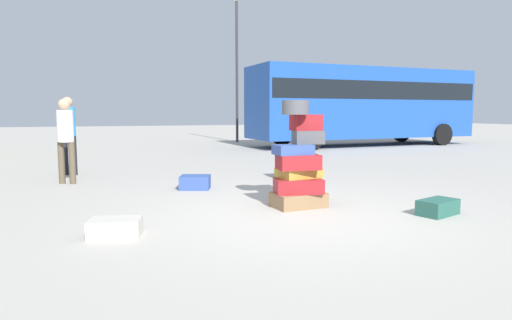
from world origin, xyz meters
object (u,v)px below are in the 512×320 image
(suitcase_navy_right_side, at_px, (195,182))
(suitcase_teal_white_trunk, at_px, (438,207))
(suitcase_cream_foreground_far, at_px, (115,228))
(suitcase_slate_left_side, at_px, (287,166))
(parked_bus, at_px, (363,101))
(person_bearded_onlooker, at_px, (68,128))
(lamp_post, at_px, (237,47))
(suitcase_tower, at_px, (299,165))
(person_tourist_with_camera, at_px, (65,133))

(suitcase_navy_right_side, distance_m, suitcase_teal_white_trunk, 4.13)
(suitcase_cream_foreground_far, height_order, suitcase_slate_left_side, suitcase_slate_left_side)
(suitcase_navy_right_side, bearing_deg, parked_bus, 62.65)
(person_bearded_onlooker, bearing_deg, suitcase_slate_left_side, 4.67)
(suitcase_teal_white_trunk, relative_size, person_bearded_onlooker, 0.33)
(suitcase_navy_right_side, distance_m, parked_bus, 12.08)
(suitcase_navy_right_side, relative_size, person_bearded_onlooker, 0.31)
(suitcase_cream_foreground_far, relative_size, lamp_post, 0.08)
(parked_bus, bearing_deg, suitcase_tower, -129.98)
(suitcase_teal_white_trunk, relative_size, parked_bus, 0.06)
(suitcase_tower, relative_size, parked_bus, 0.16)
(suitcase_cream_foreground_far, xyz_separation_m, parked_bus, (10.05, 11.06, 1.73))
(suitcase_slate_left_side, distance_m, person_bearded_onlooker, 4.90)
(suitcase_cream_foreground_far, relative_size, suitcase_slate_left_side, 0.99)
(person_tourist_with_camera, bearing_deg, lamp_post, 82.63)
(suitcase_slate_left_side, height_order, parked_bus, parked_bus)
(suitcase_tower, distance_m, parked_bus, 12.73)
(suitcase_tower, xyz_separation_m, person_tourist_with_camera, (-3.44, 3.35, 0.37))
(suitcase_cream_foreground_far, relative_size, suitcase_teal_white_trunk, 0.99)
(suitcase_tower, bearing_deg, lamp_post, 77.77)
(suitcase_teal_white_trunk, bearing_deg, person_bearded_onlooker, 112.04)
(suitcase_navy_right_side, distance_m, person_bearded_onlooker, 3.67)
(suitcase_cream_foreground_far, xyz_separation_m, person_tourist_with_camera, (-0.83, 4.15, 0.89))
(suitcase_teal_white_trunk, xyz_separation_m, lamp_post, (1.41, 14.91, 4.21))
(parked_bus, bearing_deg, suitcase_navy_right_side, -140.16)
(suitcase_teal_white_trunk, height_order, person_tourist_with_camera, person_tourist_with_camera)
(suitcase_slate_left_side, bearing_deg, suitcase_cream_foreground_far, -134.25)
(suitcase_slate_left_side, relative_size, lamp_post, 0.09)
(suitcase_slate_left_side, xyz_separation_m, parked_bus, (6.60, 7.75, 1.55))
(suitcase_slate_left_side, xyz_separation_m, lamp_post, (2.16, 11.31, 4.03))
(suitcase_navy_right_side, xyz_separation_m, suitcase_slate_left_side, (2.02, 0.55, 0.16))
(suitcase_tower, height_order, suitcase_navy_right_side, suitcase_tower)
(lamp_post, bearing_deg, suitcase_tower, -102.23)
(suitcase_tower, xyz_separation_m, suitcase_cream_foreground_far, (-2.61, -0.80, -0.52))
(person_bearded_onlooker, height_order, parked_bus, parked_bus)
(suitcase_navy_right_side, xyz_separation_m, parked_bus, (8.62, 8.30, 1.71))
(suitcase_navy_right_side, height_order, suitcase_teal_white_trunk, suitcase_navy_right_side)
(person_tourist_with_camera, bearing_deg, person_bearded_onlooker, 116.41)
(parked_bus, bearing_deg, suitcase_teal_white_trunk, -121.32)
(suitcase_cream_foreground_far, bearing_deg, person_bearded_onlooker, 111.79)
(suitcase_slate_left_side, bearing_deg, person_tourist_with_camera, 170.86)
(suitcase_tower, distance_m, person_tourist_with_camera, 4.82)
(parked_bus, xyz_separation_m, lamp_post, (-4.44, 3.56, 2.48))
(parked_bus, distance_m, lamp_post, 6.21)
(suitcase_navy_right_side, height_order, parked_bus, parked_bus)
(suitcase_slate_left_side, bearing_deg, parked_bus, 51.50)
(suitcase_navy_right_side, bearing_deg, lamp_post, 89.32)
(person_bearded_onlooker, distance_m, lamp_post, 11.69)
(suitcase_teal_white_trunk, distance_m, lamp_post, 15.56)
(suitcase_slate_left_side, bearing_deg, suitcase_teal_white_trunk, -76.35)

